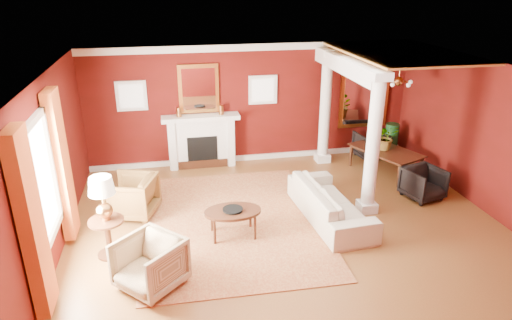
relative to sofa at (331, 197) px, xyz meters
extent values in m
plane|color=brown|center=(-0.87, -0.16, -0.46)|extent=(8.00, 8.00, 0.00)
cube|color=#530D0B|center=(-0.87, 3.34, 0.99)|extent=(8.00, 0.04, 2.90)
cube|color=#530D0B|center=(-0.87, -3.66, 0.99)|extent=(8.00, 0.04, 2.90)
cube|color=#530D0B|center=(-4.87, -0.16, 0.99)|extent=(0.04, 7.00, 2.90)
cube|color=#530D0B|center=(3.13, -0.16, 0.99)|extent=(0.04, 7.00, 2.90)
cube|color=silver|center=(-0.87, -0.16, 2.44)|extent=(8.00, 7.00, 0.04)
cube|color=white|center=(-2.17, 3.17, 0.14)|extent=(1.60, 0.34, 1.20)
cube|color=black|center=(-2.17, 3.00, -0.01)|extent=(0.72, 0.03, 0.70)
cube|color=black|center=(-2.17, 3.00, -0.36)|extent=(1.20, 0.05, 0.20)
cube|color=white|center=(-2.17, 3.13, 0.78)|extent=(1.85, 0.42, 0.10)
cube|color=white|center=(-2.87, 3.14, 0.14)|extent=(0.16, 0.40, 1.20)
cube|color=white|center=(-1.47, 3.14, 0.14)|extent=(0.16, 0.40, 1.20)
cube|color=gold|center=(-2.17, 3.30, 1.44)|extent=(0.95, 0.06, 1.15)
cube|color=white|center=(-2.17, 3.27, 1.44)|extent=(0.78, 0.02, 0.98)
cube|color=white|center=(-3.72, 3.31, 1.34)|extent=(0.70, 0.06, 0.70)
cube|color=white|center=(-3.72, 3.28, 1.34)|extent=(0.54, 0.02, 0.54)
cube|color=white|center=(-0.62, 3.31, 1.34)|extent=(0.70, 0.06, 0.70)
cube|color=white|center=(-0.62, 3.28, 1.34)|extent=(0.54, 0.02, 0.54)
cube|color=white|center=(-4.85, -0.76, 1.09)|extent=(0.03, 1.30, 1.70)
cube|color=white|center=(-4.82, -1.46, 1.09)|extent=(0.08, 0.10, 1.90)
cube|color=white|center=(-4.82, -0.06, 1.09)|extent=(0.08, 0.10, 1.90)
cube|color=#B7491F|center=(-4.75, -1.76, 0.94)|extent=(0.18, 0.55, 2.60)
cube|color=#B7491F|center=(-4.75, 0.24, 0.94)|extent=(0.18, 0.55, 2.60)
cube|color=white|center=(0.83, 0.14, -0.36)|extent=(0.34, 0.34, 0.20)
cylinder|color=white|center=(0.83, 0.14, 0.99)|extent=(0.26, 0.26, 2.50)
cube|color=white|center=(0.83, 0.14, 2.26)|extent=(0.36, 0.36, 0.16)
cube|color=white|center=(0.83, 2.84, -0.36)|extent=(0.34, 0.34, 0.20)
cylinder|color=white|center=(0.83, 2.84, 0.99)|extent=(0.26, 0.26, 2.50)
cube|color=white|center=(0.83, 2.84, 2.26)|extent=(0.36, 0.36, 0.16)
cube|color=white|center=(0.83, 1.74, 2.16)|extent=(0.30, 3.20, 0.32)
cube|color=#D58C3E|center=(1.98, 1.59, 2.41)|extent=(2.30, 3.40, 0.04)
cube|color=gold|center=(2.03, 3.30, 1.09)|extent=(1.30, 0.06, 1.70)
cube|color=white|center=(2.03, 3.27, 1.09)|extent=(1.10, 0.02, 1.50)
cylinder|color=#A06632|center=(2.03, 1.64, 2.12)|extent=(0.02, 0.02, 0.65)
sphere|color=#A06632|center=(2.03, 1.64, 1.79)|extent=(0.20, 0.20, 0.20)
sphere|color=beige|center=(2.31, 1.64, 1.76)|extent=(0.09, 0.09, 0.09)
sphere|color=beige|center=(2.12, 1.91, 1.76)|extent=(0.09, 0.09, 0.09)
sphere|color=beige|center=(1.80, 1.81, 1.76)|extent=(0.09, 0.09, 0.09)
sphere|color=beige|center=(1.80, 1.48, 1.76)|extent=(0.09, 0.09, 0.09)
sphere|color=beige|center=(2.12, 1.38, 1.76)|extent=(0.09, 0.09, 0.09)
cube|color=white|center=(-0.87, 3.30, 2.36)|extent=(8.00, 0.08, 0.16)
cube|color=white|center=(-0.87, 3.30, -0.40)|extent=(8.00, 0.08, 0.12)
cube|color=maroon|center=(-1.87, 0.24, -0.45)|extent=(3.40, 4.48, 0.02)
imported|color=beige|center=(0.00, 0.00, 0.00)|extent=(0.85, 2.38, 0.92)
imported|color=black|center=(-3.73, 0.90, -0.01)|extent=(1.03, 1.07, 0.89)
imported|color=tan|center=(-3.35, -1.45, -0.02)|extent=(1.17, 1.17, 0.88)
cylinder|color=black|center=(-1.92, -0.26, 0.03)|extent=(1.02, 1.02, 0.05)
cylinder|color=black|center=(-2.28, -0.48, -0.23)|extent=(0.05, 0.05, 0.46)
cylinder|color=black|center=(-1.57, -0.48, -0.23)|extent=(0.05, 0.05, 0.46)
cylinder|color=black|center=(-2.28, -0.03, -0.23)|extent=(0.05, 0.05, 0.46)
cylinder|color=black|center=(-1.57, -0.03, -0.23)|extent=(0.05, 0.05, 0.46)
imported|color=black|center=(-1.96, -0.27, 0.17)|extent=(0.15, 0.08, 0.22)
cylinder|color=black|center=(-4.04, -0.46, -0.44)|extent=(0.42, 0.42, 0.04)
cylinder|color=black|center=(-4.04, -0.46, -0.13)|extent=(0.10, 0.10, 0.65)
cylinder|color=black|center=(-4.04, -0.46, 0.19)|extent=(0.57, 0.57, 0.04)
sphere|color=#A06632|center=(-4.04, -0.46, 0.38)|extent=(0.27, 0.27, 0.27)
cylinder|color=#A06632|center=(-4.04, -0.46, 0.58)|extent=(0.03, 0.03, 0.29)
cone|color=beige|center=(-4.04, -0.46, 0.83)|extent=(0.42, 0.42, 0.29)
imported|color=black|center=(2.07, 1.88, 0.00)|extent=(1.16, 1.74, 0.92)
imported|color=black|center=(2.22, 0.45, -0.09)|extent=(0.87, 0.84, 0.74)
imported|color=black|center=(2.13, 2.84, -0.08)|extent=(0.80, 0.75, 0.75)
sphere|color=#133C18|center=(2.63, 2.76, -0.28)|extent=(0.38, 0.38, 0.38)
cylinder|color=#133C18|center=(2.63, 2.76, -0.01)|extent=(0.34, 0.34, 0.90)
imported|color=#26591E|center=(2.02, 1.90, 0.69)|extent=(0.66, 0.71, 0.47)
camera|label=1|loc=(-2.92, -7.34, 3.91)|focal=32.00mm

